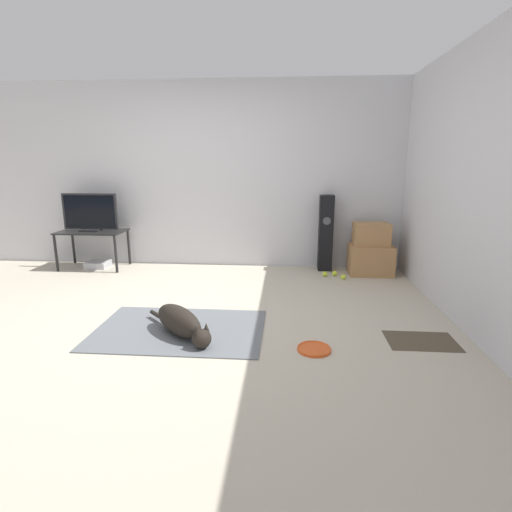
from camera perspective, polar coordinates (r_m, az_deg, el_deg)
The scene contains 16 objects.
ground_plane at distance 3.96m, azimuth -10.56°, elevation -8.74°, with size 12.00×12.00×0.00m, color #BCB29E.
wall_back at distance 5.73m, azimuth -5.64°, elevation 11.31°, with size 8.00×0.06×2.55m.
wall_right at distance 3.89m, azimuth 29.22°, elevation 8.76°, with size 0.06×8.00×2.55m.
area_rug at distance 3.70m, azimuth -10.86°, elevation -10.27°, with size 1.50×1.01×0.01m.
dog at distance 3.52m, azimuth -10.66°, elevation -9.29°, with size 0.71×0.70×0.25m.
frisbee at distance 3.31m, azimuth 8.30°, elevation -12.99°, with size 0.27×0.27×0.03m.
cardboard_box_lower at distance 5.54m, azimuth 16.03°, elevation -0.51°, with size 0.56×0.41×0.39m.
cardboard_box_upper at distance 5.48m, azimuth 16.14°, elevation 3.03°, with size 0.45×0.33×0.30m.
floor_speaker at distance 5.55m, azimuth 9.92°, elevation 3.24°, with size 0.19×0.19×1.04m.
tv_stand at distance 6.04m, azimuth -22.36°, elevation 2.70°, with size 0.90×0.51×0.53m.
tv at distance 6.00m, azimuth -22.62°, elevation 5.73°, with size 0.77×0.20×0.52m.
tennis_ball_by_boxes at distance 5.23m, azimuth 12.36°, elevation -2.94°, with size 0.07×0.07×0.07m.
tennis_ball_near_speaker at distance 5.37m, azimuth 11.17°, elevation -2.45°, with size 0.07×0.07×0.07m.
tennis_ball_loose_on_carpet at distance 5.32m, azimuth 9.81°, elevation -2.54°, with size 0.07×0.07×0.07m.
game_console at distance 6.12m, azimuth -21.64°, elevation -1.11°, with size 0.29×0.28×0.09m.
door_mat at distance 3.70m, azimuth 22.55°, elevation -11.13°, with size 0.57×0.39×0.01m.
Camera 1 is at (1.00, -3.54, 1.47)m, focal length 28.00 mm.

